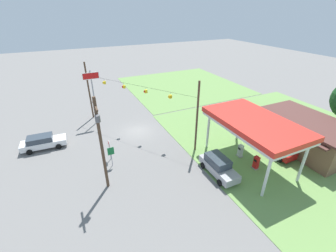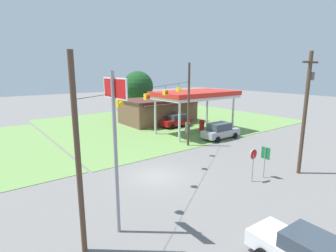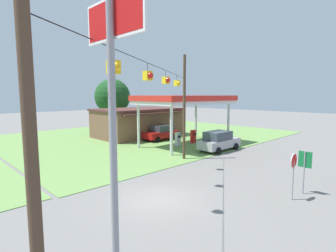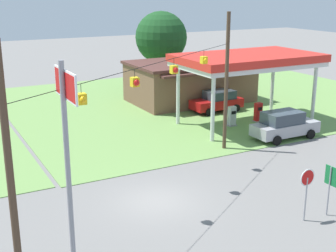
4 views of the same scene
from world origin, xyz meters
name	(u,v)px [view 4 (image 4 of 4)]	position (x,y,z in m)	size (l,w,h in m)	color
ground_plane	(157,201)	(0.00, 0.00, 0.00)	(160.00, 160.00, 0.00)	slate
grass_verge_station_corner	(206,99)	(14.26, 17.80, 0.02)	(36.00, 28.00, 0.04)	#6B934C
gas_station_canopy	(248,61)	(12.26, 9.06, 4.92)	(10.65, 6.22, 5.43)	silver
gas_station_store	(190,81)	(12.48, 17.78, 1.88)	(11.04, 7.36, 3.73)	brown
fuel_pump_near	(232,117)	(11.00, 9.06, 0.74)	(0.71, 0.56, 1.55)	gray
fuel_pump_far	(258,113)	(13.52, 9.06, 0.74)	(0.71, 0.56, 1.55)	gray
car_at_pumps_front	(284,125)	(12.42, 4.83, 0.99)	(4.89, 2.12, 1.96)	#9E9EA3
car_at_pumps_rear	(217,101)	(12.51, 13.30, 0.94)	(4.49, 2.18, 1.83)	#AD1414
stop_sign_roadside	(307,184)	(5.00, -4.94, 1.81)	(0.80, 0.08, 2.50)	#99999E
stop_sign_overhead	(67,134)	(-5.55, -4.61, 5.60)	(0.22, 2.27, 7.99)	gray
route_sign	(330,181)	(6.35, -5.04, 1.71)	(0.10, 0.70, 2.40)	gray
signal_span_gantry	(156,107)	(0.00, -0.01, 4.80)	(15.23, 10.24, 8.80)	#4C3828
tree_behind_station	(161,37)	(13.16, 24.97, 5.23)	(5.41, 5.41, 7.94)	#4C3828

